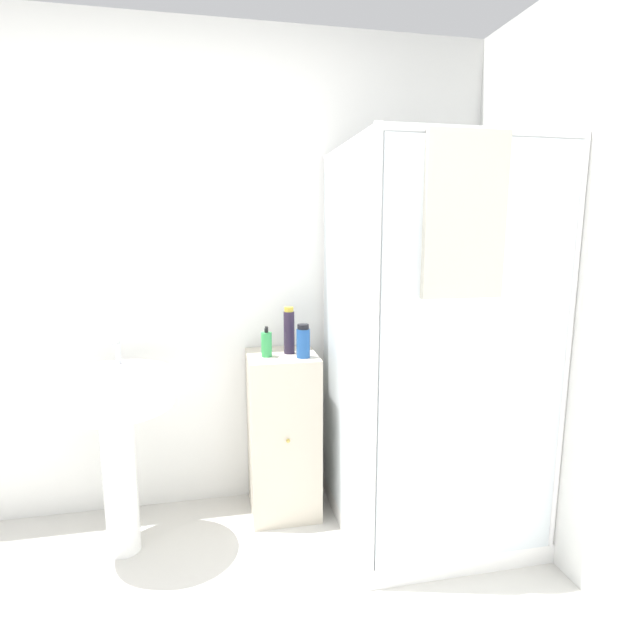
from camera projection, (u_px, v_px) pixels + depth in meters
wall_back at (174, 277)px, 2.59m from camera, size 6.40×0.06×2.50m
shower_enclosure at (421, 436)px, 2.43m from camera, size 0.89×0.92×1.87m
vanity_cabinet at (283, 434)px, 2.63m from camera, size 0.35×0.39×0.86m
sink at (115, 416)px, 2.24m from camera, size 0.52×0.52×0.99m
soap_dispenser at (267, 344)px, 2.50m from camera, size 0.05×0.06×0.16m
shampoo_bottle_tall_black at (289, 331)px, 2.55m from camera, size 0.06×0.06×0.24m
shampoo_bottle_blue at (303, 342)px, 2.48m from camera, size 0.07×0.07×0.17m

